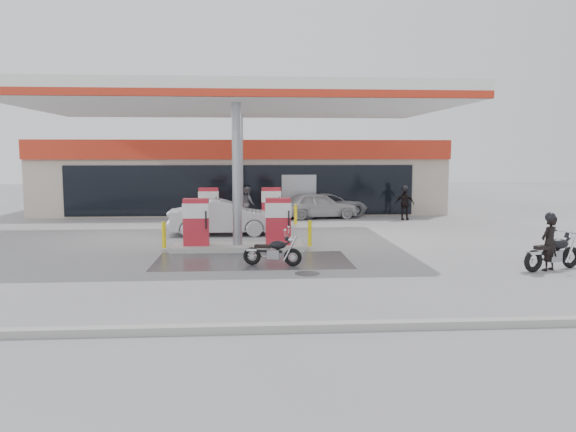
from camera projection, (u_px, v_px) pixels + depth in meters
name	position (u px, v px, depth m)	size (l,w,h in m)	color
ground	(236.00, 261.00, 17.34)	(90.00, 90.00, 0.00)	gray
wet_patch	(252.00, 261.00, 17.38)	(6.00, 3.00, 0.00)	#4C4C4F
drain_cover	(307.00, 273.00, 15.50)	(0.70, 0.70, 0.01)	#38383A
kerb	(228.00, 329.00, 10.39)	(28.00, 0.25, 0.15)	gray
store_building	(242.00, 176.00, 32.92)	(22.00, 8.22, 4.00)	#B5A898
canopy	(238.00, 102.00, 21.71)	(16.00, 10.02, 5.51)	silver
pump_island_near	(237.00, 229.00, 19.25)	(5.14, 1.30, 1.78)	#9E9E99
pump_island_far	(240.00, 211.00, 25.19)	(5.14, 1.30, 1.78)	#9E9E99
main_motorcycle	(553.00, 253.00, 15.95)	(2.02, 0.99, 1.08)	black
biker_main	(549.00, 243.00, 15.83)	(0.57, 0.38, 1.57)	black
parked_motorcycle	(273.00, 252.00, 16.57)	(1.75, 0.77, 0.91)	black
sedan_white	(318.00, 205.00, 28.64)	(1.60, 3.98, 1.35)	#BBBBBD
attendant	(247.00, 203.00, 27.98)	(0.81, 0.63, 1.67)	slate
hatchback_silver	(223.00, 217.00, 22.77)	(1.52, 4.37, 1.44)	#B1B4BA
parked_car_left	(73.00, 203.00, 30.52)	(1.66, 4.10, 1.19)	#460F14
parked_car_right	(327.00, 205.00, 29.48)	(2.04, 4.43, 1.23)	#A5A7AD
biker_walking	(405.00, 204.00, 27.92)	(0.95, 0.39, 1.61)	black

